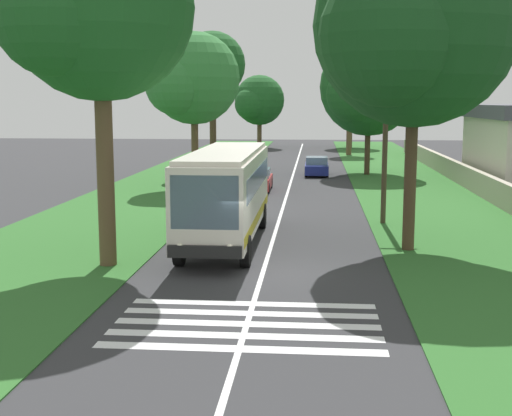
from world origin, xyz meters
TOP-DOWN VIEW (x-y plane):
  - ground at (0.00, 0.00)m, footprint 160.00×160.00m
  - grass_verge_left at (15.00, 8.20)m, footprint 120.00×8.00m
  - grass_verge_right at (15.00, -8.20)m, footprint 120.00×8.00m
  - centre_line at (15.00, 0.00)m, footprint 110.00×0.16m
  - coach_bus at (4.56, 1.80)m, footprint 11.16×2.62m
  - zebra_crossing at (-5.53, 0.00)m, footprint 4.05×6.80m
  - trailing_car_0 at (21.10, 1.98)m, footprint 4.30×1.78m
  - trailing_car_1 at (30.57, -1.81)m, footprint 4.30×1.78m
  - roadside_tree_left_0 at (30.60, 6.33)m, footprint 6.21×5.05m
  - roadside_tree_left_1 at (0.48, 5.54)m, footprint 7.35×6.24m
  - roadside_tree_left_2 at (61.89, 5.25)m, footprint 7.26×5.99m
  - roadside_tree_left_3 at (22.04, 6.27)m, footprint 6.87×5.91m
  - roadside_tree_right_0 at (61.92, -5.74)m, footprint 7.62×6.44m
  - roadside_tree_right_1 at (31.48, -5.52)m, footprint 8.81×7.41m
  - roadside_tree_right_2 at (3.76, -5.04)m, footprint 8.71×7.45m
  - roadside_tree_right_3 at (50.82, -5.04)m, footprint 5.31×4.52m
  - utility_pole at (9.60, -4.86)m, footprint 0.24×1.40m
  - roadside_wall at (20.00, -11.60)m, footprint 70.00×0.40m

SIDE VIEW (x-z plane):
  - ground at x=0.00m, z-range 0.00..0.00m
  - zebra_crossing at x=-5.53m, z-range 0.00..0.01m
  - centre_line at x=15.00m, z-range 0.00..0.01m
  - grass_verge_left at x=15.00m, z-range 0.00..0.04m
  - grass_verge_right at x=15.00m, z-range 0.00..0.04m
  - trailing_car_0 at x=21.10m, z-range -0.05..1.38m
  - trailing_car_1 at x=30.57m, z-range -0.05..1.38m
  - roadside_wall at x=20.00m, z-range 0.04..1.43m
  - coach_bus at x=4.56m, z-range 0.28..4.01m
  - utility_pole at x=9.60m, z-range 0.18..8.67m
  - roadside_tree_left_2 at x=61.89m, z-range 1.21..9.90m
  - roadside_tree_right_0 at x=61.92m, z-range 1.22..10.36m
  - roadside_tree_right_1 at x=31.48m, z-range 1.31..11.67m
  - roadside_tree_right_3 at x=50.82m, z-range 2.17..11.26m
  - roadside_tree_left_3 at x=22.04m, z-range 1.93..11.91m
  - roadside_tree_left_0 at x=30.60m, z-range 2.76..13.59m
  - roadside_tree_right_2 at x=3.76m, z-range 2.15..14.21m
  - roadside_tree_left_1 at x=0.48m, z-range 2.63..14.43m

